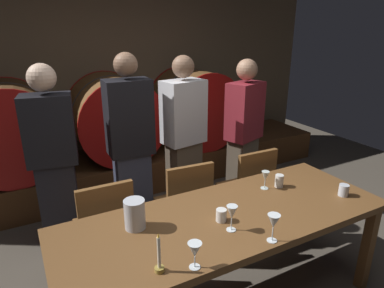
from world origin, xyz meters
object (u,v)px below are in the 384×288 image
(pitcher, at_px, (135,214))
(cup_center, at_px, (279,181))
(dining_table, at_px, (227,225))
(wine_barrel_center, at_px, (114,117))
(guest_far_right, at_px, (243,136))
(wine_glass_center_right, at_px, (274,222))
(wine_barrel_left, at_px, (10,130))
(chair_center, at_px, (185,204))
(wine_glass_center_left, at_px, (232,213))
(cup_right, at_px, (344,190))
(chair_left, at_px, (105,226))
(candle_center, at_px, (159,261))
(cup_left, at_px, (221,215))
(wine_barrel_right, at_px, (194,107))
(wine_glass_far_right, at_px, (265,177))
(chair_right, at_px, (249,187))
(wine_glass_far_left, at_px, (195,251))
(guest_center_right, at_px, (184,144))
(guest_far_left, at_px, (54,164))
(guest_center_left, at_px, (131,151))

(pitcher, distance_m, cup_center, 1.17)
(dining_table, bearing_deg, wine_barrel_center, 92.39)
(guest_far_right, relative_size, wine_glass_center_right, 9.37)
(wine_barrel_left, xyz_separation_m, chair_center, (1.23, -1.60, -0.40))
(wine_glass_center_left, height_order, cup_right, wine_glass_center_left)
(cup_right, bearing_deg, pitcher, 167.56)
(chair_center, distance_m, wine_glass_center_left, 0.91)
(chair_left, bearing_deg, wine_glass_center_left, 126.84)
(cup_right, bearing_deg, chair_center, 135.72)
(candle_center, bearing_deg, cup_left, 24.91)
(wine_barrel_right, relative_size, cup_left, 12.22)
(chair_left, xyz_separation_m, wine_glass_far_right, (1.13, -0.46, 0.36))
(candle_center, distance_m, wine_glass_center_left, 0.55)
(wine_glass_center_right, bearing_deg, chair_left, 126.03)
(chair_right, height_order, wine_glass_center_left, wine_glass_center_left)
(pitcher, xyz_separation_m, wine_glass_center_left, (0.51, -0.30, 0.02))
(dining_table, height_order, candle_center, candle_center)
(candle_center, xyz_separation_m, wine_glass_far_left, (0.17, -0.06, 0.04))
(cup_left, xyz_separation_m, cup_right, (0.98, -0.14, 0.00))
(wine_barrel_right, relative_size, cup_center, 10.30)
(guest_center_right, relative_size, cup_left, 20.53)
(chair_left, distance_m, cup_center, 1.38)
(wine_glass_far_right, bearing_deg, guest_center_right, 104.09)
(wine_barrel_right, distance_m, wine_glass_far_right, 2.15)
(wine_glass_far_left, xyz_separation_m, wine_glass_far_right, (0.90, 0.53, -0.00))
(chair_right, xyz_separation_m, guest_center_right, (-0.46, 0.44, 0.37))
(cup_right, bearing_deg, wine_glass_far_left, -172.86)
(chair_right, bearing_deg, wine_glass_center_left, 47.71)
(candle_center, relative_size, pitcher, 1.21)
(pitcher, bearing_deg, wine_glass_center_right, -37.87)
(chair_left, relative_size, wine_glass_far_left, 5.94)
(chair_left, height_order, chair_center, same)
(chair_right, height_order, pitcher, pitcher)
(wine_glass_far_left, bearing_deg, wine_glass_center_left, 27.91)
(guest_far_left, distance_m, guest_center_right, 1.15)
(dining_table, xyz_separation_m, wine_glass_center_right, (0.07, -0.36, 0.20))
(wine_glass_center_left, bearing_deg, wine_barrel_right, 66.26)
(wine_barrel_right, distance_m, dining_table, 2.49)
(wine_barrel_left, relative_size, chair_left, 1.14)
(wine_barrel_right, height_order, wine_glass_center_left, wine_barrel_right)
(wine_barrel_left, bearing_deg, wine_barrel_center, 0.00)
(guest_far_right, distance_m, candle_center, 2.09)
(wine_glass_center_left, relative_size, cup_left, 2.03)
(dining_table, distance_m, wine_glass_center_right, 0.42)
(cup_center, height_order, cup_right, cup_center)
(wine_barrel_left, distance_m, guest_far_left, 1.14)
(dining_table, height_order, wine_glass_far_right, wine_glass_far_right)
(guest_center_left, bearing_deg, dining_table, 106.84)
(chair_center, xyz_separation_m, wine_glass_center_right, (0.04, -1.03, 0.38))
(guest_far_left, xyz_separation_m, wine_glass_far_left, (0.48, -1.52, -0.01))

